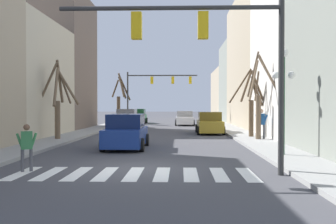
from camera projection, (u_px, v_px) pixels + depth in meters
ground_plane at (137, 169)px, 13.44m from camera, size 240.00×240.00×0.00m
sidewalk_right at (311, 167)px, 13.25m from camera, size 2.09×90.00×0.15m
building_row_right at (269, 73)px, 37.47m from camera, size 6.00×63.44×12.79m
crosswalk_stripes at (134, 174)px, 12.44m from camera, size 7.65×2.60×0.01m
traffic_signal_near at (213, 43)px, 12.23m from camera, size 7.02×0.28×5.62m
traffic_signal_far at (154, 85)px, 45.21m from camera, size 8.12×0.28×6.01m
street_lamp_right_corner at (284, 80)px, 16.07m from camera, size 0.95×0.36×4.35m
car_parked_left_near at (138, 117)px, 47.19m from camera, size 2.14×4.55×1.74m
car_at_intersection at (185, 118)px, 42.92m from camera, size 2.07×4.77×1.56m
car_driving_toward_lane at (210, 123)px, 30.07m from camera, size 2.04×4.61×1.67m
car_parked_right_mid at (126, 132)px, 19.76m from camera, size 2.08×4.34×1.74m
car_parked_left_mid at (127, 119)px, 37.96m from camera, size 2.10×4.64×1.82m
pedestrian_on_left_sidewalk at (27, 144)px, 12.87m from camera, size 0.65×0.33×1.56m
pedestrian_on_right_sidewalk at (261, 121)px, 23.67m from camera, size 0.72×0.45×1.80m
street_tree_left_near at (120, 99)px, 44.41m from camera, size 2.05×3.72×5.69m
street_tree_right_mid at (58, 100)px, 23.83m from camera, size 2.66×3.96×4.80m
street_tree_left_mid at (251, 104)px, 25.57m from camera, size 2.38×1.33×4.43m
street_tree_right_far at (260, 100)px, 23.43m from camera, size 2.10×3.07×5.27m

